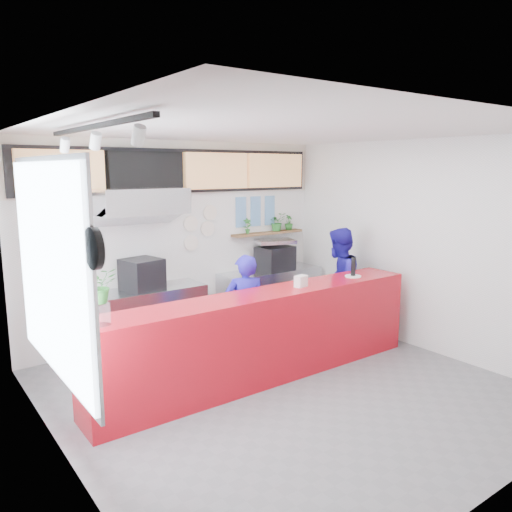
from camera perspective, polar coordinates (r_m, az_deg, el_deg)
floor at (r=6.15m, az=3.22°, el=-14.95°), size 5.00×5.00×0.00m
ceiling at (r=5.59m, az=3.53°, el=14.18°), size 5.00×5.00×0.00m
wall_back at (r=7.74m, az=-8.52°, el=1.79°), size 5.00×0.00×5.00m
wall_left at (r=4.55m, az=-21.76°, el=-4.62°), size 0.00×5.00×5.00m
wall_right at (r=7.51m, az=18.24°, el=1.14°), size 0.00×5.00×5.00m
service_counter at (r=6.23m, az=0.90°, el=-9.12°), size 4.50×0.60×1.10m
cream_band at (r=7.65m, az=-8.70°, el=9.96°), size 5.00×0.02×0.80m
prep_bench at (r=7.37m, az=-12.75°, el=-7.14°), size 1.80×0.60×0.90m
panini_oven at (r=7.20m, az=-12.90°, el=-2.04°), size 0.57×0.57×0.44m
extraction_hood at (r=7.02m, az=-13.12°, el=6.14°), size 1.20×0.70×0.35m
hood_lip at (r=7.03m, az=-13.06°, el=4.52°), size 1.20×0.69×0.31m
right_bench at (r=8.50m, az=1.62°, el=-4.58°), size 1.80×0.60×0.90m
espresso_machine at (r=8.43m, az=2.19°, el=-0.24°), size 0.65×0.50×0.39m
espresso_tray at (r=8.38m, az=2.20°, el=1.69°), size 0.74×0.62×0.06m
herb_shelf at (r=8.52m, az=1.36°, el=2.65°), size 1.40×0.18×0.04m
menu_board_far_left at (r=6.91m, az=-21.37°, el=8.99°), size 1.10×0.10×0.55m
menu_board_mid_left at (r=7.30m, az=-12.44°, el=9.45°), size 1.10×0.10×0.55m
menu_board_mid_right at (r=7.84m, az=-4.57°, el=9.68°), size 1.10×0.10×0.55m
menu_board_far_right at (r=8.51m, az=2.17°, el=9.73°), size 1.10×0.10×0.55m
soffit at (r=7.63m, az=-8.59°, el=9.59°), size 4.80×0.04×0.65m
window_pane at (r=4.80m, az=-22.48°, el=-1.49°), size 0.04×2.20×1.90m
window_frame at (r=4.80m, az=-22.25°, el=-1.46°), size 0.03×2.30×2.00m
wall_clock_rim at (r=3.60m, az=-18.04°, el=0.84°), size 0.05×0.30×0.30m
wall_clock_face at (r=3.61m, az=-17.59°, el=0.88°), size 0.02×0.26×0.26m
track_rail at (r=4.54m, az=-17.95°, el=13.92°), size 0.05×2.40×0.04m
dec_plate_a at (r=7.75m, az=-7.48°, el=3.70°), size 0.24×0.03×0.24m
dec_plate_b at (r=7.91m, az=-5.57°, el=3.13°), size 0.24×0.03×0.24m
dec_plate_c at (r=7.79m, az=-7.43°, el=1.50°), size 0.24×0.03×0.24m
dec_plate_d at (r=7.91m, az=-5.28°, el=4.96°), size 0.24×0.03×0.24m
photo_frame_a at (r=8.24m, az=-1.74°, el=5.89°), size 0.20×0.02×0.25m
photo_frame_b at (r=8.41m, az=-0.05°, el=5.98°), size 0.20×0.02×0.25m
photo_frame_c at (r=8.59m, az=1.58°, el=6.06°), size 0.20×0.02×0.25m
photo_frame_d at (r=8.26m, az=-1.73°, el=4.16°), size 0.20×0.02×0.25m
photo_frame_e at (r=8.43m, az=-0.05°, el=4.29°), size 0.20×0.02×0.25m
photo_frame_f at (r=8.61m, az=1.57°, el=4.40°), size 0.20×0.02×0.25m
staff_center at (r=6.54m, az=-1.26°, el=-6.33°), size 0.65×0.56×1.50m
staff_right at (r=7.76m, az=9.38°, el=-3.09°), size 1.02×0.92×1.70m
herb_a at (r=8.25m, az=-1.00°, el=3.46°), size 0.16×0.13×0.26m
herb_c at (r=8.62m, az=2.42°, el=3.92°), size 0.32×0.29×0.32m
herb_d at (r=8.79m, az=3.78°, el=3.85°), size 0.19×0.18×0.26m
glass_vase at (r=5.06m, az=-17.25°, el=-6.38°), size 0.19×0.19×0.21m
basil_vase at (r=4.99m, az=-17.42°, el=-3.25°), size 0.33×0.29×0.34m
napkin_holder at (r=6.39m, az=5.16°, el=-2.88°), size 0.18×0.14×0.14m
white_plate at (r=7.08m, az=11.02°, el=-2.28°), size 0.27×0.27×0.02m
pepper_mill at (r=7.05m, az=11.06°, el=-1.21°), size 0.08×0.08×0.26m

